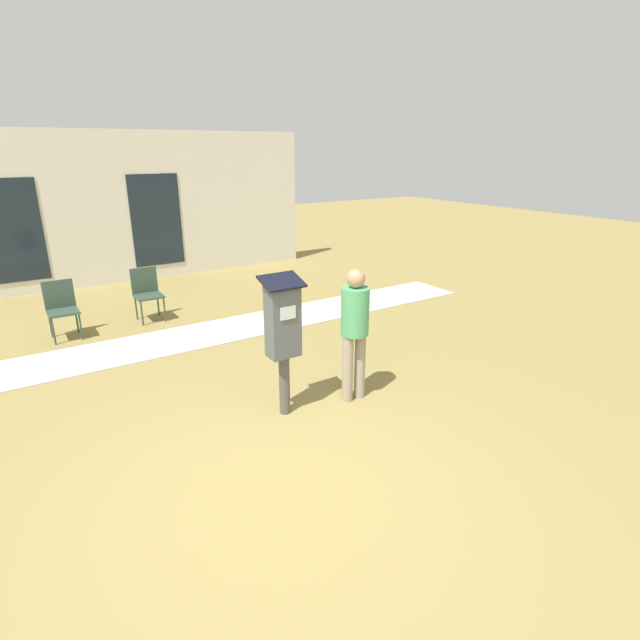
# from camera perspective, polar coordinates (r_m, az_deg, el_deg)

# --- Properties ---
(ground_plane) EXTENTS (40.00, 40.00, 0.00)m
(ground_plane) POSITION_cam_1_polar(r_m,az_deg,el_deg) (4.58, -3.98, -19.24)
(ground_plane) COLOR olive
(sidewalk) EXTENTS (12.00, 1.10, 0.02)m
(sidewalk) POSITION_cam_1_polar(r_m,az_deg,el_deg) (7.97, -18.67, -2.74)
(sidewalk) COLOR beige
(sidewalk) RESTS_ON ground
(building_facade) EXTENTS (10.00, 0.26, 3.20)m
(building_facade) POSITION_cam_1_polar(r_m,az_deg,el_deg) (11.70, -25.21, 11.26)
(building_facade) COLOR silver
(building_facade) RESTS_ON ground
(parking_meter) EXTENTS (0.44, 0.31, 1.59)m
(parking_meter) POSITION_cam_1_polar(r_m,az_deg,el_deg) (5.33, -4.25, -0.93)
(parking_meter) COLOR #4C4C4C
(parking_meter) RESTS_ON ground
(person_standing) EXTENTS (0.32, 0.32, 1.58)m
(person_standing) POSITION_cam_1_polar(r_m,az_deg,el_deg) (5.68, 3.99, -0.59)
(person_standing) COLOR gray
(person_standing) RESTS_ON ground
(outdoor_chair_left) EXTENTS (0.44, 0.44, 0.90)m
(outdoor_chair_left) POSITION_cam_1_polar(r_m,az_deg,el_deg) (8.72, -27.46, 1.55)
(outdoor_chair_left) COLOR #334738
(outdoor_chair_left) RESTS_ON ground
(outdoor_chair_middle) EXTENTS (0.44, 0.44, 0.90)m
(outdoor_chair_middle) POSITION_cam_1_polar(r_m,az_deg,el_deg) (9.07, -19.19, 3.28)
(outdoor_chair_middle) COLOR #334738
(outdoor_chair_middle) RESTS_ON ground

